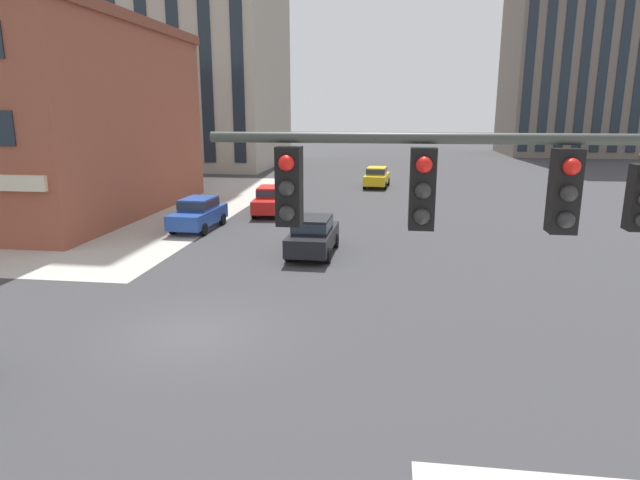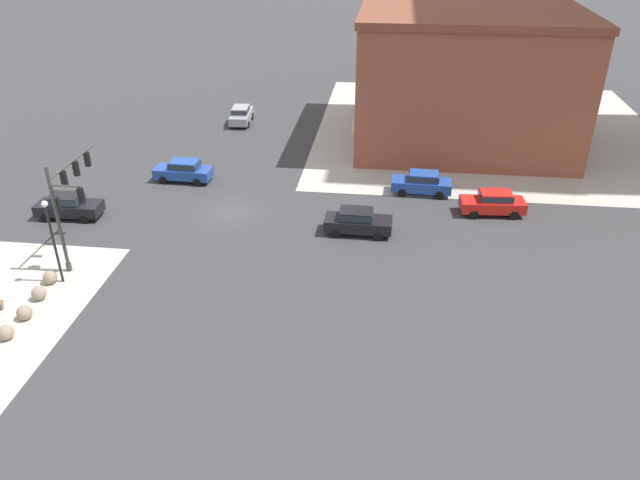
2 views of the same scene
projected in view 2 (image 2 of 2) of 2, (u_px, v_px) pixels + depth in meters
The scene contains 15 objects.
ground_plane at pixel (231, 212), 43.24m from camera, with size 320.00×320.00×0.00m, color #38383A.
sidewalk_far_corner at pixel (487, 130), 58.52m from camera, with size 32.00×32.00×0.02m, color #B7B2A8.
traffic_signal_main at pixel (68, 197), 35.31m from camera, with size 5.54×2.09×6.61m.
bollard_sphere_curb_a at pixel (50, 277), 34.99m from camera, with size 0.79×0.79×0.79m, color gray.
bollard_sphere_curb_b at pixel (39, 293), 33.57m from camera, with size 0.79×0.79×0.79m, color gray.
bollard_sphere_curb_c at pixel (24, 313), 31.98m from camera, with size 0.79×0.79×0.79m, color gray.
bollard_sphere_curb_d at pixel (6, 333), 30.51m from camera, with size 0.79×0.79×0.79m, color gray.
street_lamp_corner_near at pixel (51, 232), 33.76m from camera, with size 0.36×0.36×5.14m.
car_main_northbound_far at pixel (241, 114), 59.94m from camera, with size 4.51×2.12×1.68m.
car_main_southbound_near at pixel (358, 221), 40.01m from camera, with size 1.96×4.43×1.68m.
car_main_southbound_far at pixel (493, 202), 42.50m from camera, with size 2.15×4.52×1.68m.
car_cross_eastbound at pixel (68, 205), 42.05m from camera, with size 2.05×4.48×1.68m.
car_cross_westbound at pixel (184, 170), 47.54m from camera, with size 2.03×4.47×1.68m.
car_parked_curb at pixel (422, 182), 45.48m from camera, with size 2.02×4.46×1.68m.
storefront_block_near_corner at pixel (464, 74), 54.30m from camera, with size 18.36×18.64×11.47m.
Camera 2 is at (37.75, 10.87, 19.25)m, focal length 34.38 mm.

